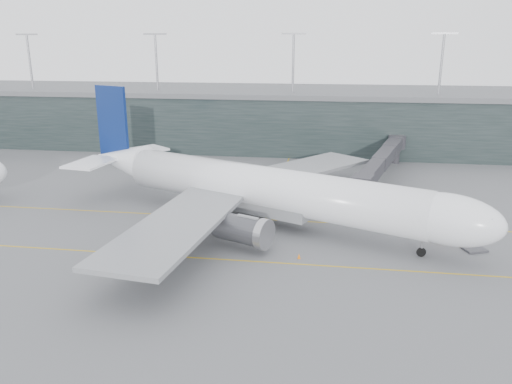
# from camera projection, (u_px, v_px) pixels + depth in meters

# --- Properties ---
(ground) EXTENTS (320.00, 320.00, 0.00)m
(ground) POSITION_uv_depth(u_px,v_px,m) (239.00, 210.00, 84.08)
(ground) COLOR #505155
(ground) RESTS_ON ground
(taxiline_a) EXTENTS (160.00, 0.25, 0.02)m
(taxiline_a) POSITION_uv_depth(u_px,v_px,m) (235.00, 218.00, 80.28)
(taxiline_a) COLOR gold
(taxiline_a) RESTS_ON ground
(taxiline_b) EXTENTS (160.00, 0.25, 0.02)m
(taxiline_b) POSITION_uv_depth(u_px,v_px,m) (212.00, 259.00, 65.12)
(taxiline_b) COLOR gold
(taxiline_b) RESTS_ON ground
(taxiline_lead_main) EXTENTS (0.25, 60.00, 0.02)m
(taxiline_lead_main) POSITION_uv_depth(u_px,v_px,m) (281.00, 180.00, 102.32)
(taxiline_lead_main) COLOR gold
(taxiline_lead_main) RESTS_ON ground
(terminal) EXTENTS (240.00, 36.00, 29.00)m
(terminal) POSITION_uv_depth(u_px,v_px,m) (277.00, 117.00, 136.85)
(terminal) COLOR black
(terminal) RESTS_ON ground
(main_aircraft) EXTENTS (67.42, 62.19, 19.78)m
(main_aircraft) POSITION_uv_depth(u_px,v_px,m) (263.00, 189.00, 76.49)
(main_aircraft) COLOR white
(main_aircraft) RESTS_ON ground
(jet_bridge) EXTENTS (13.82, 43.13, 6.49)m
(jet_bridge) POSITION_uv_depth(u_px,v_px,m) (377.00, 156.00, 101.94)
(jet_bridge) COLOR #2F2E34
(jet_bridge) RESTS_ON ground
(gse_cart) EXTENTS (2.28, 1.77, 1.37)m
(gse_cart) POSITION_uv_depth(u_px,v_px,m) (440.00, 235.00, 71.08)
(gse_cart) COLOR red
(gse_cart) RESTS_ON ground
(baggage_dolly) EXTENTS (3.50, 3.16, 0.29)m
(baggage_dolly) POSITION_uv_depth(u_px,v_px,m) (474.00, 249.00, 67.71)
(baggage_dolly) COLOR #39393E
(baggage_dolly) RESTS_ON ground
(uld_a) EXTENTS (2.45, 2.26, 1.79)m
(uld_a) POSITION_uv_depth(u_px,v_px,m) (229.00, 186.00, 94.85)
(uld_a) COLOR #3D3E43
(uld_a) RESTS_ON ground
(uld_b) EXTENTS (2.48, 2.16, 1.96)m
(uld_b) POSITION_uv_depth(u_px,v_px,m) (243.00, 185.00, 95.05)
(uld_b) COLOR #3D3E43
(uld_b) RESTS_ON ground
(uld_c) EXTENTS (2.24, 2.03, 1.67)m
(uld_c) POSITION_uv_depth(u_px,v_px,m) (244.00, 187.00, 94.19)
(uld_c) COLOR #3D3E43
(uld_c) RESTS_ON ground
(cone_nose) EXTENTS (0.43, 0.43, 0.68)m
(cone_nose) POSITION_uv_depth(u_px,v_px,m) (465.00, 234.00, 72.53)
(cone_nose) COLOR orange
(cone_nose) RESTS_ON ground
(cone_wing_stbd) EXTENTS (0.43, 0.43, 0.69)m
(cone_wing_stbd) POSITION_uv_depth(u_px,v_px,m) (299.00, 256.00, 65.11)
(cone_wing_stbd) COLOR orange
(cone_wing_stbd) RESTS_ON ground
(cone_wing_port) EXTENTS (0.49, 0.49, 0.77)m
(cone_wing_port) POSITION_uv_depth(u_px,v_px,m) (308.00, 191.00, 93.76)
(cone_wing_port) COLOR #E64D0C
(cone_wing_port) RESTS_ON ground
(cone_tail) EXTENTS (0.49, 0.49, 0.78)m
(cone_tail) POSITION_uv_depth(u_px,v_px,m) (163.00, 229.00, 74.35)
(cone_tail) COLOR orange
(cone_tail) RESTS_ON ground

